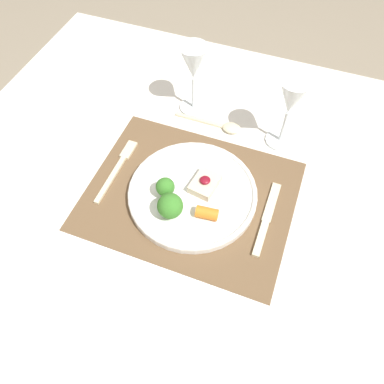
{
  "coord_description": "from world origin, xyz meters",
  "views": [
    {
      "loc": [
        0.17,
        -0.45,
        1.48
      ],
      "look_at": [
        0.01,
        -0.0,
        0.78
      ],
      "focal_mm": 35.0,
      "sensor_mm": 36.0,
      "label": 1
    }
  ],
  "objects": [
    {
      "name": "knife",
      "position": [
        0.18,
        -0.01,
        0.77
      ],
      "size": [
        0.02,
        0.2,
        0.01
      ],
      "rotation": [
        0.0,
        0.0,
        -0.01
      ],
      "color": "beige",
      "rests_on": "placemat"
    },
    {
      "name": "wine_glass_near",
      "position": [
        0.16,
        0.24,
        0.89
      ],
      "size": [
        0.07,
        0.07,
        0.19
      ],
      "color": "white",
      "rests_on": "dining_table"
    },
    {
      "name": "spoon",
      "position": [
        0.0,
        0.23,
        0.76
      ],
      "size": [
        0.18,
        0.04,
        0.01
      ],
      "rotation": [
        0.0,
        0.0,
        0.04
      ],
      "color": "beige",
      "rests_on": "dining_table"
    },
    {
      "name": "wine_glass_far",
      "position": [
        -0.09,
        0.28,
        0.89
      ],
      "size": [
        0.07,
        0.07,
        0.19
      ],
      "color": "white",
      "rests_on": "dining_table"
    },
    {
      "name": "dining_table",
      "position": [
        0.0,
        0.0,
        0.67
      ],
      "size": [
        1.27,
        1.15,
        0.76
      ],
      "color": "white",
      "rests_on": "ground_plane"
    },
    {
      "name": "ground_plane",
      "position": [
        0.0,
        0.0,
        0.0
      ],
      "size": [
        8.0,
        8.0,
        0.0
      ],
      "primitive_type": "plane",
      "color": "gray"
    },
    {
      "name": "dinner_plate",
      "position": [
        0.0,
        -0.01,
        0.78
      ],
      "size": [
        0.3,
        0.3,
        0.08
      ],
      "color": "white",
      "rests_on": "placemat"
    },
    {
      "name": "fork",
      "position": [
        -0.19,
        0.02,
        0.77
      ],
      "size": [
        0.02,
        0.2,
        0.01
      ],
      "rotation": [
        0.0,
        0.0,
        0.02
      ],
      "color": "beige",
      "rests_on": "placemat"
    },
    {
      "name": "placemat",
      "position": [
        0.0,
        0.0,
        0.76
      ],
      "size": [
        0.47,
        0.37,
        0.0
      ],
      "primitive_type": "cube",
      "color": "brown",
      "rests_on": "dining_table"
    }
  ]
}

